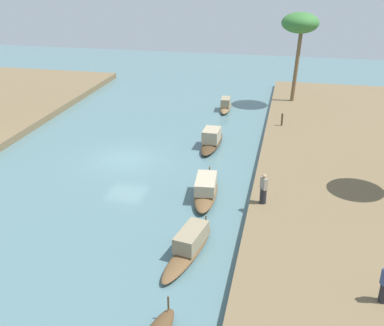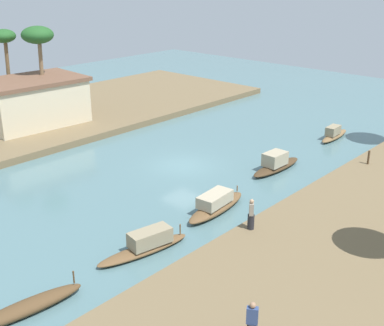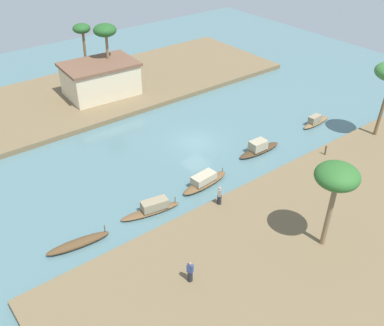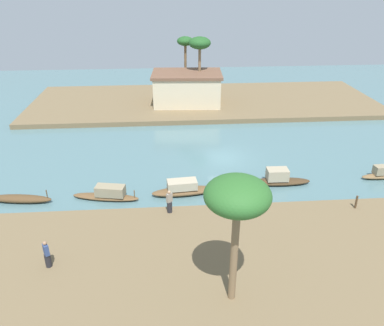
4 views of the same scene
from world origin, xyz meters
TOP-DOWN VIEW (x-y plane):
  - river_water at (0.00, 0.00)m, footprint 76.03×76.03m
  - riverbank_left at (0.00, -16.53)m, footprint 42.96×15.72m
  - riverbank_right at (0.00, 16.53)m, footprint 42.96×15.72m
  - sampan_with_red_awning at (3.54, -5.17)m, footprint 4.84×1.29m
  - sampan_open_hull at (-15.71, -6.38)m, footprint 4.73×1.49m
  - sampan_midstream at (12.35, -4.83)m, footprint 4.20×1.13m
  - sampan_with_tall_canopy at (-9.45, -6.47)m, footprint 5.00×1.87m
  - sampan_downstream_large at (-3.92, -6.17)m, footprint 4.96×1.65m
  - person_on_near_bank at (-5.03, -9.34)m, footprint 0.48×0.48m
  - person_by_mooring at (-11.67, -14.21)m, footprint 0.45×0.46m
  - mooring_post at (7.50, -9.80)m, footprint 0.14×0.14m
  - palm_tree_left_near at (-2.21, -17.24)m, footprint 2.92×2.92m
  - palm_tree_right_tall at (-0.72, 15.73)m, footprint 2.63×2.63m
  - palm_tree_right_short at (-2.25, 18.51)m, footprint 2.05×2.05m
  - riverside_building at (-2.30, 15.00)m, footprint 8.63×6.28m

SIDE VIEW (x-z plane):
  - river_water at x=0.00m, z-range 0.00..0.00m
  - riverbank_left at x=0.00m, z-range 0.00..0.53m
  - riverbank_right at x=0.00m, z-range 0.00..0.53m
  - sampan_open_hull at x=-15.71m, z-range -0.26..0.79m
  - sampan_midstream at x=12.35m, z-range -0.16..0.94m
  - sampan_with_tall_canopy at x=-9.45m, z-range -0.12..0.97m
  - sampan_downstream_large at x=-3.92m, z-range -0.13..1.02m
  - sampan_with_red_awning at x=3.54m, z-range -0.18..1.12m
  - mooring_post at x=7.50m, z-range 0.53..1.46m
  - person_on_near_bank at x=-5.03m, z-range 0.42..2.05m
  - person_by_mooring at x=-11.67m, z-range 0.45..2.09m
  - riverside_building at x=-2.30m, z-range 0.55..4.33m
  - palm_tree_left_near at x=-2.21m, z-range 2.88..9.47m
  - palm_tree_right_short at x=-2.25m, z-range 3.27..10.72m
  - palm_tree_right_tall at x=-0.72m, z-range 3.46..11.25m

